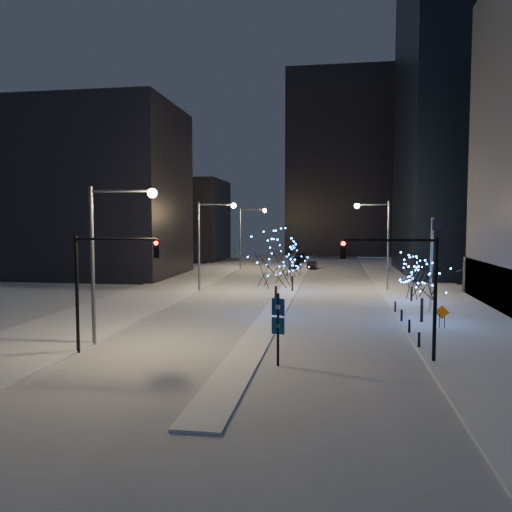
% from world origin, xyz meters
% --- Properties ---
extents(ground, '(160.00, 160.00, 0.00)m').
position_xyz_m(ground, '(0.00, 0.00, 0.00)').
color(ground, silver).
rests_on(ground, ground).
extents(road, '(20.00, 130.00, 0.02)m').
position_xyz_m(road, '(0.00, 35.00, 0.01)').
color(road, '#B3B9C3').
rests_on(road, ground).
extents(median, '(2.00, 80.00, 0.15)m').
position_xyz_m(median, '(0.00, 30.00, 0.07)').
color(median, silver).
rests_on(median, ground).
extents(east_sidewalk, '(10.00, 90.00, 0.15)m').
position_xyz_m(east_sidewalk, '(15.00, 20.00, 0.07)').
color(east_sidewalk, silver).
rests_on(east_sidewalk, ground).
extents(west_sidewalk, '(8.00, 90.00, 0.15)m').
position_xyz_m(west_sidewalk, '(-14.00, 20.00, 0.07)').
color(west_sidewalk, silver).
rests_on(west_sidewalk, ground).
extents(filler_west_near, '(22.00, 18.00, 24.00)m').
position_xyz_m(filler_west_near, '(-28.00, 40.00, 12.00)').
color(filler_west_near, black).
rests_on(filler_west_near, ground).
extents(filler_west_far, '(18.00, 16.00, 16.00)m').
position_xyz_m(filler_west_far, '(-26.00, 70.00, 8.00)').
color(filler_west_far, black).
rests_on(filler_west_far, ground).
extents(horizon_block, '(24.00, 14.00, 42.00)m').
position_xyz_m(horizon_block, '(6.00, 92.00, 21.00)').
color(horizon_block, black).
rests_on(horizon_block, ground).
extents(street_lamp_w_near, '(4.40, 0.56, 10.00)m').
position_xyz_m(street_lamp_w_near, '(-8.94, 2.00, 6.50)').
color(street_lamp_w_near, '#595E66').
rests_on(street_lamp_w_near, ground).
extents(street_lamp_w_mid, '(4.40, 0.56, 10.00)m').
position_xyz_m(street_lamp_w_mid, '(-8.94, 27.00, 6.50)').
color(street_lamp_w_mid, '#595E66').
rests_on(street_lamp_w_mid, ground).
extents(street_lamp_w_far, '(4.40, 0.56, 10.00)m').
position_xyz_m(street_lamp_w_far, '(-8.94, 52.00, 6.50)').
color(street_lamp_w_far, '#595E66').
rests_on(street_lamp_w_far, ground).
extents(street_lamp_east, '(3.90, 0.56, 10.00)m').
position_xyz_m(street_lamp_east, '(10.08, 30.00, 6.45)').
color(street_lamp_east, '#595E66').
rests_on(street_lamp_east, ground).
extents(traffic_signal_west, '(5.26, 0.43, 7.00)m').
position_xyz_m(traffic_signal_west, '(-8.44, -0.00, 4.76)').
color(traffic_signal_west, black).
rests_on(traffic_signal_west, ground).
extents(traffic_signal_east, '(5.26, 0.43, 7.00)m').
position_xyz_m(traffic_signal_east, '(8.94, 1.00, 4.76)').
color(traffic_signal_east, black).
rests_on(traffic_signal_east, ground).
extents(flagpoles, '(1.35, 2.60, 8.00)m').
position_xyz_m(flagpoles, '(13.37, 17.25, 4.80)').
color(flagpoles, silver).
rests_on(flagpoles, east_sidewalk).
extents(bollards, '(0.16, 12.16, 0.90)m').
position_xyz_m(bollards, '(10.20, 10.00, 0.60)').
color(bollards, black).
rests_on(bollards, east_sidewalk).
extents(car_near, '(2.40, 5.01, 1.65)m').
position_xyz_m(car_near, '(-1.50, 55.15, 0.82)').
color(car_near, black).
rests_on(car_near, ground).
extents(car_mid, '(1.67, 3.97, 1.28)m').
position_xyz_m(car_mid, '(1.50, 55.28, 0.64)').
color(car_mid, black).
rests_on(car_mid, ground).
extents(car_far, '(2.30, 5.61, 1.63)m').
position_xyz_m(car_far, '(-1.50, 67.04, 0.81)').
color(car_far, black).
rests_on(car_far, ground).
extents(holiday_tree_median_near, '(6.72, 6.72, 6.90)m').
position_xyz_m(holiday_tree_median_near, '(0.31, 13.13, 4.58)').
color(holiday_tree_median_near, black).
rests_on(holiday_tree_median_near, median).
extents(holiday_tree_median_far, '(4.90, 4.90, 4.93)m').
position_xyz_m(holiday_tree_median_far, '(0.50, 27.41, 3.30)').
color(holiday_tree_median_far, black).
rests_on(holiday_tree_median_far, median).
extents(holiday_tree_plaza_near, '(4.85, 4.85, 5.15)m').
position_xyz_m(holiday_tree_plaza_near, '(11.67, 11.93, 3.48)').
color(holiday_tree_plaza_near, black).
rests_on(holiday_tree_plaza_near, east_sidewalk).
extents(holiday_tree_plaza_far, '(4.23, 4.23, 4.18)m').
position_xyz_m(holiday_tree_plaza_far, '(12.43, 22.12, 2.82)').
color(holiday_tree_plaza_far, black).
rests_on(holiday_tree_plaza_far, east_sidewalk).
extents(wayfinding_sign, '(0.71, 0.25, 3.98)m').
position_xyz_m(wayfinding_sign, '(2.06, -0.83, 2.44)').
color(wayfinding_sign, black).
rests_on(wayfinding_sign, ground).
extents(construction_sign, '(0.94, 0.45, 1.68)m').
position_xyz_m(construction_sign, '(12.73, 9.82, 1.16)').
color(construction_sign, black).
rests_on(construction_sign, east_sidewalk).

